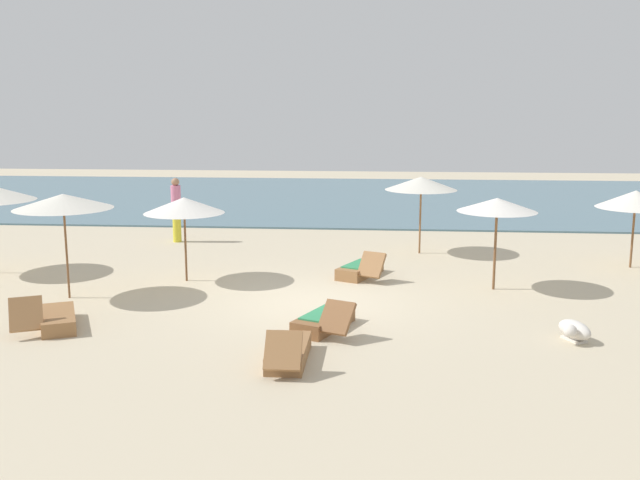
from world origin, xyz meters
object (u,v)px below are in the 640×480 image
at_px(lounger_4, 55,319).
at_px(person_0, 176,209).
at_px(umbrella_5, 63,201).
at_px(umbrella_4, 421,183).
at_px(dog, 574,330).
at_px(umbrella_0, 636,199).
at_px(lounger_2, 325,321).
at_px(lounger_3, 288,352).
at_px(lounger_5, 361,269).
at_px(umbrella_1, 497,205).
at_px(umbrella_3, 184,205).

bearing_deg(lounger_4, person_0, 90.45).
bearing_deg(umbrella_5, umbrella_4, 34.57).
bearing_deg(dog, umbrella_0, 63.92).
bearing_deg(dog, lounger_2, 176.28).
distance_m(lounger_3, lounger_5, 6.12).
height_order(umbrella_1, person_0, umbrella_1).
xyz_separation_m(lounger_2, lounger_3, (-0.47, -1.77, -0.01)).
distance_m(lounger_4, dog, 9.54).
bearing_deg(umbrella_5, umbrella_1, 9.19).
xyz_separation_m(lounger_5, person_0, (-5.70, 4.03, 0.84)).
relative_size(umbrella_1, lounger_2, 1.17).
xyz_separation_m(umbrella_3, lounger_4, (-1.50, -3.80, -1.64)).
height_order(umbrella_4, umbrella_5, umbrella_5).
height_order(person_0, dog, person_0).
bearing_deg(lounger_4, lounger_3, -17.72).
distance_m(umbrella_5, person_0, 6.63).
bearing_deg(dog, umbrella_3, 154.78).
relative_size(umbrella_0, umbrella_1, 0.95).
height_order(umbrella_4, lounger_2, umbrella_4).
xyz_separation_m(lounger_3, dog, (4.93, 1.48, 0.03)).
bearing_deg(lounger_2, person_0, 121.80).
bearing_deg(lounger_3, lounger_2, 75.27).
bearing_deg(umbrella_3, umbrella_5, -141.28).
height_order(umbrella_3, dog, umbrella_3).
xyz_separation_m(umbrella_0, lounger_3, (-7.92, -7.60, -1.60)).
bearing_deg(umbrella_4, dog, -72.66).
distance_m(lounger_2, lounger_4, 5.08).
relative_size(umbrella_4, umbrella_5, 0.95).
distance_m(umbrella_5, lounger_2, 6.28).
relative_size(umbrella_1, umbrella_3, 1.04).
bearing_deg(dog, person_0, 138.23).
bearing_deg(lounger_5, lounger_4, -140.99).
bearing_deg(person_0, umbrella_1, -29.79).
distance_m(umbrella_1, lounger_5, 3.64).
bearing_deg(lounger_2, umbrella_0, 37.98).
xyz_separation_m(umbrella_4, dog, (2.33, -7.47, -1.78)).
xyz_separation_m(umbrella_3, dog, (8.03, -3.78, -1.62)).
xyz_separation_m(umbrella_3, person_0, (-1.57, 4.79, -0.80)).
height_order(umbrella_4, dog, umbrella_4).
xyz_separation_m(lounger_2, lounger_5, (0.56, 4.26, 0.00)).
bearing_deg(lounger_4, umbrella_4, 46.09).
bearing_deg(dog, umbrella_4, 107.34).
bearing_deg(lounger_2, umbrella_4, 73.45).
relative_size(umbrella_4, lounger_3, 1.28).
xyz_separation_m(lounger_3, person_0, (-4.67, 10.06, 0.85)).
xyz_separation_m(lounger_3, lounger_4, (-4.60, 1.47, 0.00)).
relative_size(umbrella_3, lounger_2, 1.12).
distance_m(umbrella_0, umbrella_1, 4.62).
relative_size(lounger_2, lounger_5, 1.01).
xyz_separation_m(umbrella_1, umbrella_3, (-7.17, 0.21, -0.12)).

